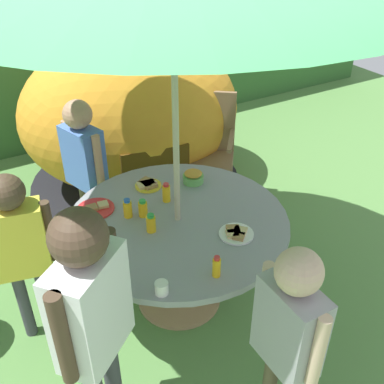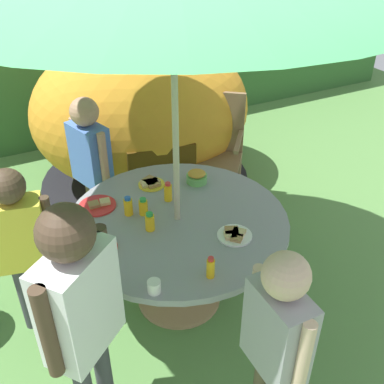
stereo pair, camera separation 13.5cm
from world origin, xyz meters
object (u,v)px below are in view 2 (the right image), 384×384
object	(u,v)px
child_in_blue_shirt	(90,154)
plate_center_back	(99,247)
plate_far_left	(234,235)
juice_bottle_mid_left	(150,222)
juice_bottle_far_right	(211,268)
juice_bottle_center_front	(168,192)
garden_table	(178,234)
plate_near_left	(151,183)
snack_bowl	(197,177)
child_in_grey_shirt	(278,331)
dome_tent	(142,112)
plate_front_edge	(98,205)
child_in_white_shirt	(79,303)
cup_near	(154,287)
wooden_chair	(210,145)
juice_bottle_near_right	(128,206)
child_in_yellow_shirt	(19,234)
juice_bottle_mid_right	(143,207)

from	to	relation	value
child_in_blue_shirt	plate_center_back	world-z (taller)	child_in_blue_shirt
child_in_blue_shirt	plate_far_left	world-z (taller)	child_in_blue_shirt
plate_far_left	juice_bottle_mid_left	world-z (taller)	juice_bottle_mid_left
child_in_blue_shirt	juice_bottle_far_right	bearing A→B (deg)	-8.78
juice_bottle_far_right	juice_bottle_mid_left	distance (m)	0.53
plate_far_left	juice_bottle_center_front	xyz separation A→B (m)	(-0.19, 0.52, 0.05)
plate_center_back	juice_bottle_far_right	xyz separation A→B (m)	(0.45, -0.48, 0.05)
garden_table	plate_near_left	world-z (taller)	plate_near_left
snack_bowl	juice_bottle_center_front	xyz separation A→B (m)	(-0.27, -0.11, 0.02)
child_in_grey_shirt	dome_tent	bearing A→B (deg)	-8.41
plate_front_edge	plate_near_left	world-z (taller)	same
plate_front_edge	plate_far_left	distance (m)	0.90
snack_bowl	juice_bottle_far_right	size ratio (longest dim) A/B	1.12
dome_tent	child_in_grey_shirt	distance (m)	2.68
child_in_white_shirt	plate_far_left	xyz separation A→B (m)	(0.97, 0.30, -0.19)
plate_near_left	juice_bottle_mid_left	bearing A→B (deg)	-113.28
child_in_white_shirt	juice_bottle_far_right	size ratio (longest dim) A/B	10.82
child_in_blue_shirt	juice_bottle_far_right	distance (m)	1.45
child_in_blue_shirt	child_in_grey_shirt	size ratio (longest dim) A/B	1.01
juice_bottle_far_right	cup_near	bearing A→B (deg)	173.88
wooden_chair	juice_bottle_center_front	bearing A→B (deg)	-95.64
child_in_white_shirt	plate_front_edge	size ratio (longest dim) A/B	5.84
child_in_white_shirt	juice_bottle_near_right	xyz separation A→B (m)	(0.50, 0.79, -0.14)
plate_center_back	plate_near_left	bearing A→B (deg)	43.47
cup_near	garden_table	bearing A→B (deg)	53.94
plate_far_left	juice_bottle_near_right	distance (m)	0.68
child_in_grey_shirt	plate_center_back	xyz separation A→B (m)	(-0.51, 0.98, -0.06)
child_in_grey_shirt	plate_near_left	size ratio (longest dim) A/B	6.63
wooden_chair	child_in_yellow_shirt	world-z (taller)	child_in_yellow_shirt
plate_near_left	juice_bottle_near_right	bearing A→B (deg)	-135.38
child_in_yellow_shirt	juice_bottle_near_right	bearing A→B (deg)	10.49
garden_table	plate_front_edge	size ratio (longest dim) A/B	5.75
dome_tent	plate_center_back	bearing A→B (deg)	-109.13
child_in_blue_shirt	plate_near_left	xyz separation A→B (m)	(0.28, -0.47, -0.07)
plate_center_back	juice_bottle_far_right	distance (m)	0.66
garden_table	plate_front_edge	xyz separation A→B (m)	(-0.40, 0.35, 0.13)
plate_far_left	juice_bottle_near_right	size ratio (longest dim) A/B	1.62
cup_near	child_in_grey_shirt	bearing A→B (deg)	-56.08
juice_bottle_near_right	plate_far_left	bearing A→B (deg)	-46.08
juice_bottle_far_right	juice_bottle_mid_right	xyz separation A→B (m)	(-0.10, 0.68, -0.01)
snack_bowl	juice_bottle_near_right	xyz separation A→B (m)	(-0.55, -0.15, 0.02)
plate_near_left	juice_bottle_center_front	xyz separation A→B (m)	(0.03, -0.22, 0.05)
plate_far_left	juice_bottle_center_front	distance (m)	0.56
juice_bottle_far_right	juice_bottle_mid_left	bearing A→B (deg)	103.86
garden_table	plate_far_left	xyz separation A→B (m)	(0.22, -0.31, 0.13)
plate_front_edge	child_in_yellow_shirt	bearing A→B (deg)	-163.85
juice_bottle_center_front	juice_bottle_mid_right	world-z (taller)	juice_bottle_center_front
child_in_grey_shirt	juice_bottle_near_right	size ratio (longest dim) A/B	9.43
juice_bottle_near_right	juice_bottle_center_front	xyz separation A→B (m)	(0.28, 0.03, 0.00)
wooden_chair	plate_center_back	world-z (taller)	wooden_chair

